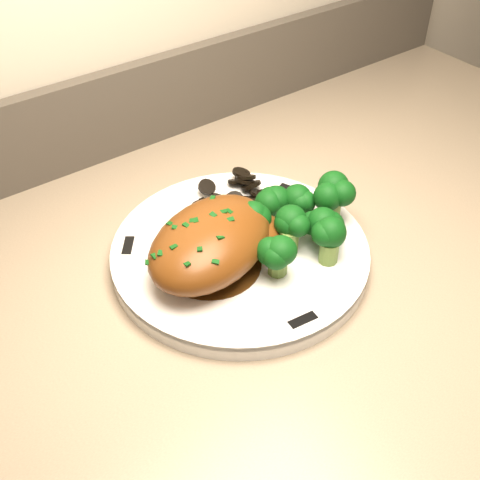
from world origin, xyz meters
TOP-DOWN VIEW (x-y plane):
  - plate at (0.55, 1.71)m, footprint 0.33×0.33m
  - rim_accent_0 at (0.66, 1.76)m, footprint 0.02×0.03m
  - rim_accent_1 at (0.45, 1.78)m, footprint 0.03×0.03m
  - rim_accent_2 at (0.53, 1.59)m, footprint 0.03×0.01m
  - gravy_pool at (0.51, 1.70)m, footprint 0.11×0.11m
  - chicken_breast at (0.51, 1.70)m, footprint 0.19×0.16m
  - mushroom_pile at (0.59, 1.77)m, footprint 0.10×0.08m
  - broccoli_florets at (0.61, 1.68)m, footprint 0.14×0.12m

SIDE VIEW (x-z plane):
  - plate at x=0.55m, z-range 0.94..0.96m
  - rim_accent_0 at x=0.66m, z-range 0.96..0.96m
  - rim_accent_1 at x=0.45m, z-range 0.96..0.96m
  - rim_accent_2 at x=0.53m, z-range 0.96..0.96m
  - gravy_pool at x=0.51m, z-range 0.96..0.96m
  - mushroom_pile at x=0.59m, z-range 0.95..0.98m
  - broccoli_florets at x=0.61m, z-range 0.97..1.01m
  - chicken_breast at x=0.51m, z-range 0.96..1.02m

